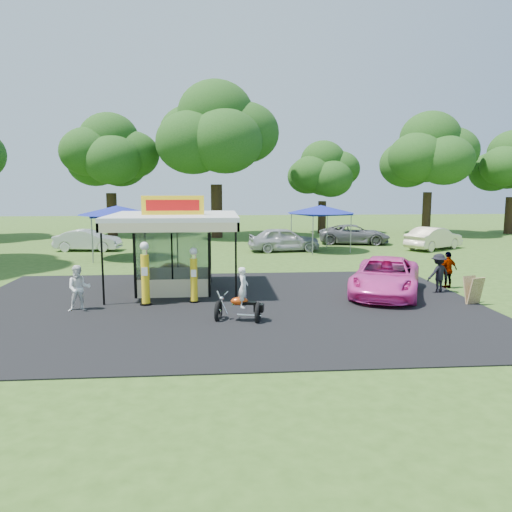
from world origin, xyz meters
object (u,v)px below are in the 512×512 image
object	(u,v)px
gas_pump_right	(194,277)
bg_car_c	(284,239)
spectator_west	(79,288)
tent_west	(117,211)
gas_pump_left	(145,275)
kiosk_car	(179,271)
bg_car_e	(434,238)
spectator_east_a	(438,273)
bg_car_a	(88,240)
gas_station_kiosk	(175,251)
a_frame_sign	(473,291)
spectator_east_b	(448,270)
tent_east	(321,210)
motorcycle	(242,300)
pink_sedan	(386,277)
bg_car_d	(354,234)

from	to	relation	value
gas_pump_right	bg_car_c	xyz separation A→B (m)	(5.64, 15.05, -0.22)
spectator_west	tent_west	bearing A→B (deg)	82.04
gas_pump_left	gas_pump_right	xyz separation A→B (m)	(1.84, 0.30, -0.13)
gas_pump_left	kiosk_car	world-z (taller)	gas_pump_left
bg_car_c	bg_car_e	xyz separation A→B (m)	(10.92, 0.20, -0.04)
spectator_east_a	bg_car_a	xyz separation A→B (m)	(-18.54, 15.42, -0.11)
gas_station_kiosk	gas_pump_left	distance (m)	2.88
a_frame_sign	bg_car_a	size ratio (longest dim) A/B	0.24
gas_pump_right	spectator_west	size ratio (longest dim) A/B	1.29
spectator_east_b	gas_pump_right	bearing A→B (deg)	-7.67
gas_pump_left	kiosk_car	distance (m)	5.00
gas_pump_left	tent_west	distance (m)	13.49
bg_car_a	tent_west	world-z (taller)	tent_west
kiosk_car	bg_car_c	distance (m)	12.36
bg_car_a	tent_east	distance (m)	16.53
motorcycle	tent_east	distance (m)	19.04
bg_car_a	motorcycle	bearing A→B (deg)	-147.20
a_frame_sign	bg_car_a	distance (m)	25.86
pink_sedan	gas_station_kiosk	bearing A→B (deg)	-166.70
gas_pump_right	bg_car_c	bearing A→B (deg)	69.46
motorcycle	spectator_west	bearing A→B (deg)	175.71
bg_car_c	bg_car_e	world-z (taller)	bg_car_c
kiosk_car	gas_station_kiosk	bearing A→B (deg)	-180.00
pink_sedan	bg_car_a	bearing A→B (deg)	159.16
spectator_west	bg_car_a	bearing A→B (deg)	90.15
tent_west	spectator_east_a	bearing A→B (deg)	-36.45
gas_pump_left	pink_sedan	world-z (taller)	gas_pump_left
motorcycle	tent_west	world-z (taller)	tent_west
pink_sedan	tent_west	xyz separation A→B (m)	(-13.30, 11.81, 2.23)
gas_pump_right	a_frame_sign	distance (m)	10.91
gas_pump_right	bg_car_e	distance (m)	22.51
motorcycle	kiosk_car	world-z (taller)	motorcycle
motorcycle	tent_west	size ratio (longest dim) A/B	0.41
spectator_east_b	kiosk_car	bearing A→B (deg)	-29.61
spectator_east_a	bg_car_a	size ratio (longest dim) A/B	0.38
spectator_west	bg_car_a	size ratio (longest dim) A/B	0.38
gas_pump_left	gas_pump_right	distance (m)	1.87
bg_car_d	kiosk_car	bearing A→B (deg)	150.55
spectator_east_a	bg_car_d	xyz separation A→B (m)	(1.35, 17.93, -0.10)
bg_car_a	spectator_west	bearing A→B (deg)	-161.38
motorcycle	bg_car_e	bearing A→B (deg)	64.34
kiosk_car	tent_west	bearing A→B (deg)	28.63
a_frame_sign	pink_sedan	size ratio (longest dim) A/B	0.19
kiosk_car	spectator_east_b	xyz separation A→B (m)	(12.18, -2.61, 0.35)
tent_west	tent_east	world-z (taller)	tent_west
tent_east	motorcycle	bearing A→B (deg)	-109.96
pink_sedan	spectator_east_a	size ratio (longest dim) A/B	3.31
motorcycle	spectator_west	size ratio (longest dim) A/B	1.14
motorcycle	gas_pump_right	bearing A→B (deg)	134.67
gas_pump_left	bg_car_e	world-z (taller)	gas_pump_left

